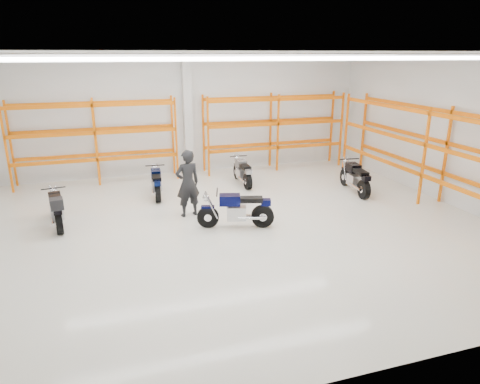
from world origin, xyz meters
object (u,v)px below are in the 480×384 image
object	(u,v)px
motorcycle_back_c	(243,173)
motorcycle_back_d	(356,179)
motorcycle_back_b	(157,184)
motorcycle_main	(239,211)
motorcycle_back_a	(57,210)
structural_column	(188,115)
standing_man	(188,183)

from	to	relation	value
motorcycle_back_c	motorcycle_back_d	bearing A→B (deg)	-31.35
motorcycle_back_b	motorcycle_main	bearing A→B (deg)	-61.54
motorcycle_back_a	motorcycle_back_d	size ratio (longest dim) A/B	0.94
motorcycle_back_b	motorcycle_back_c	distance (m)	3.12
motorcycle_back_b	structural_column	size ratio (longest dim) A/B	0.42
motorcycle_main	structural_column	bearing A→B (deg)	91.81
motorcycle_back_a	motorcycle_back_d	distance (m)	9.28
motorcycle_main	motorcycle_back_b	size ratio (longest dim) A/B	1.07
motorcycle_main	structural_column	size ratio (longest dim) A/B	0.45
motorcycle_back_a	standing_man	bearing A→B (deg)	-2.97
motorcycle_back_a	structural_column	distance (m)	6.57
motorcycle_back_b	motorcycle_back_d	bearing A→B (deg)	-13.93
motorcycle_back_a	motorcycle_back_d	bearing A→B (deg)	1.60
structural_column	motorcycle_main	bearing A→B (deg)	-88.19
motorcycle_back_d	motorcycle_main	bearing A→B (deg)	-159.67
motorcycle_back_c	motorcycle_main	bearing A→B (deg)	-109.22
motorcycle_back_b	standing_man	bearing A→B (deg)	-72.00
motorcycle_back_c	motorcycle_back_d	world-z (taller)	motorcycle_back_d
motorcycle_back_a	motorcycle_back_b	distance (m)	3.41
motorcycle_back_a	standing_man	distance (m)	3.56
motorcycle_main	motorcycle_back_a	size ratio (longest dim) A/B	1.02
motorcycle_main	motorcycle_back_c	size ratio (longest dim) A/B	1.06
motorcycle_back_a	motorcycle_back_d	world-z (taller)	motorcycle_back_d
motorcycle_back_a	motorcycle_back_c	distance (m)	6.38
motorcycle_main	standing_man	size ratio (longest dim) A/B	1.05
motorcycle_main	motorcycle_back_b	world-z (taller)	motorcycle_main
motorcycle_back_d	standing_man	world-z (taller)	standing_man
motorcycle_back_d	standing_man	bearing A→B (deg)	-175.60
motorcycle_back_c	motorcycle_back_b	bearing A→B (deg)	-172.03
motorcycle_back_a	standing_man	world-z (taller)	standing_man
motorcycle_main	motorcycle_back_a	bearing A→B (deg)	162.66
motorcycle_main	motorcycle_back_b	xyz separation A→B (m)	(-1.79, 3.30, -0.04)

